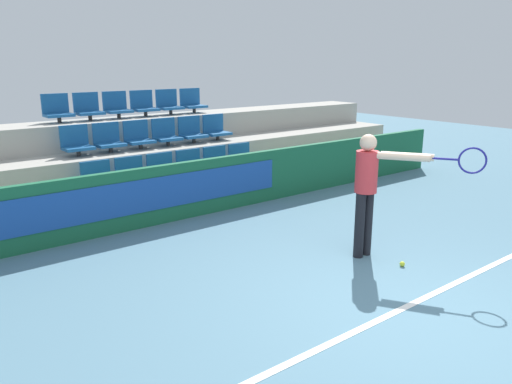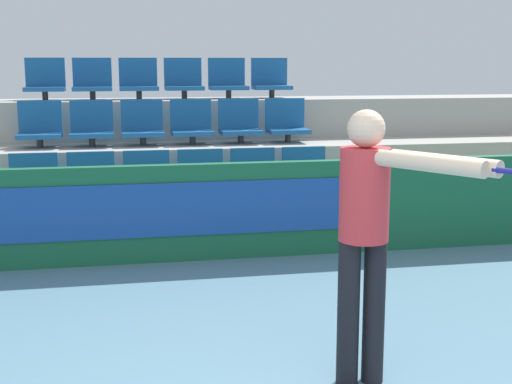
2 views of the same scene
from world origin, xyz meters
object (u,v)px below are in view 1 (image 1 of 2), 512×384
at_px(stadium_chair_11, 216,129).
at_px(stadium_chair_15, 144,105).
at_px(stadium_chair_4, 217,163).
at_px(tennis_player, 372,183).
at_px(stadium_chair_6, 76,143).
at_px(stadium_chair_17, 192,102).
at_px(stadium_chair_9, 166,134).
at_px(stadium_chair_5, 242,159).
at_px(stadium_chair_7, 109,140).
at_px(stadium_chair_14, 117,107).
at_px(stadium_chair_2, 163,171).
at_px(stadium_chair_3, 191,167).
at_px(stadium_chair_16, 169,104).
at_px(stadium_chair_10, 192,132).
at_px(stadium_chair_13, 88,109).
at_px(stadium_chair_1, 132,175).
at_px(stadium_chair_0, 98,180).
at_px(tennis_ball, 402,264).
at_px(stadium_chair_12, 57,110).
at_px(stadium_chair_8, 138,137).

xyz_separation_m(stadium_chair_11, stadium_chair_15, (-1.12, 0.89, 0.48)).
relative_size(stadium_chair_4, tennis_player, 0.31).
bearing_deg(stadium_chair_6, stadium_chair_17, 17.58).
height_order(stadium_chair_6, stadium_chair_11, same).
bearing_deg(stadium_chair_9, stadium_chair_5, -38.38).
distance_m(stadium_chair_4, stadium_chair_7, 1.96).
bearing_deg(stadium_chair_14, stadium_chair_7, -122.26).
relative_size(stadium_chair_2, stadium_chair_3, 1.00).
xyz_separation_m(stadium_chair_2, stadium_chair_16, (1.12, 1.78, 0.95)).
relative_size(stadium_chair_3, stadium_chair_15, 1.00).
distance_m(stadium_chair_4, stadium_chair_9, 1.15).
relative_size(stadium_chair_2, stadium_chair_10, 1.00).
bearing_deg(stadium_chair_14, stadium_chair_5, -46.56).
relative_size(stadium_chair_9, stadium_chair_16, 1.00).
distance_m(stadium_chair_2, stadium_chair_6, 1.51).
bearing_deg(stadium_chair_10, stadium_chair_11, 0.00).
distance_m(stadium_chair_13, stadium_chair_16, 1.68).
bearing_deg(stadium_chair_13, stadium_chair_1, -90.00).
height_order(stadium_chair_6, stadium_chair_13, stadium_chair_13).
height_order(stadium_chair_0, stadium_chair_15, stadium_chair_15).
height_order(stadium_chair_4, stadium_chair_11, stadium_chair_11).
height_order(stadium_chair_3, tennis_ball, stadium_chair_3).
height_order(stadium_chair_6, tennis_player, tennis_player).
height_order(stadium_chair_10, stadium_chair_15, stadium_chair_15).
height_order(stadium_chair_7, tennis_player, tennis_player).
height_order(stadium_chair_6, stadium_chair_14, stadium_chair_14).
height_order(stadium_chair_0, tennis_player, tennis_player).
xyz_separation_m(stadium_chair_14, stadium_chair_15, (0.56, 0.00, 0.00)).
xyz_separation_m(stadium_chair_12, stadium_chair_17, (2.80, 0.00, 0.00)).
distance_m(stadium_chair_0, stadium_chair_2, 1.12).
bearing_deg(stadium_chair_1, tennis_player, -64.85).
relative_size(stadium_chair_13, stadium_chair_14, 1.00).
bearing_deg(stadium_chair_0, stadium_chair_12, 90.00).
xyz_separation_m(stadium_chair_2, stadium_chair_17, (1.68, 1.78, 0.95)).
bearing_deg(stadium_chair_8, stadium_chair_5, -27.83).
xyz_separation_m(stadium_chair_1, tennis_player, (1.68, -3.58, 0.30)).
height_order(stadium_chair_4, stadium_chair_15, stadium_chair_15).
relative_size(stadium_chair_3, stadium_chair_7, 1.00).
bearing_deg(stadium_chair_8, stadium_chair_15, 57.74).
height_order(stadium_chair_1, stadium_chair_12, stadium_chair_12).
relative_size(stadium_chair_4, stadium_chair_8, 1.00).
xyz_separation_m(stadium_chair_11, stadium_chair_14, (-1.68, 0.89, 0.48)).
distance_m(stadium_chair_12, stadium_chair_15, 1.68).
relative_size(stadium_chair_2, stadium_chair_4, 1.00).
relative_size(stadium_chair_5, stadium_chair_13, 1.00).
xyz_separation_m(stadium_chair_12, stadium_chair_14, (1.12, 0.00, 0.00)).
relative_size(stadium_chair_7, stadium_chair_11, 1.00).
xyz_separation_m(stadium_chair_3, stadium_chair_15, (0.00, 1.78, 0.95)).
height_order(stadium_chair_8, stadium_chair_15, stadium_chair_15).
bearing_deg(stadium_chair_17, stadium_chair_16, 180.00).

